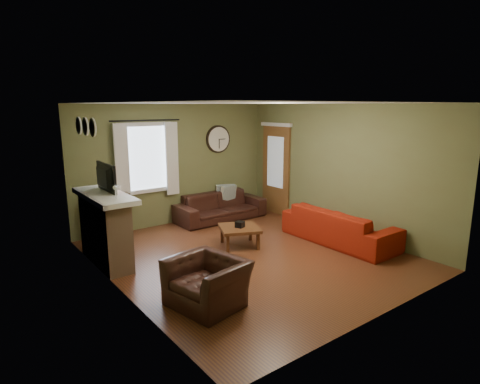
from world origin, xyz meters
TOP-DOWN VIEW (x-y plane):
  - floor at (0.00, 0.00)m, footprint 4.60×5.20m
  - ceiling at (0.00, 0.00)m, footprint 4.60×5.20m
  - wall_left at (-2.30, 0.00)m, footprint 0.00×5.20m
  - wall_right at (2.30, 0.00)m, footprint 0.00×5.20m
  - wall_back at (0.00, 2.60)m, footprint 4.60×0.00m
  - wall_front at (0.00, -2.60)m, footprint 4.60×0.00m
  - fireplace at (-2.10, 1.15)m, footprint 0.40×1.40m
  - firebox at (-1.91, 1.15)m, footprint 0.04×0.60m
  - mantel at (-2.07, 1.15)m, footprint 0.58×1.60m
  - tv at (-2.05, 1.30)m, footprint 0.08×0.60m
  - tv_screen at (-1.97, 1.30)m, footprint 0.02×0.62m
  - medallion_left at (-2.28, 0.80)m, footprint 0.28×0.28m
  - medallion_mid at (-2.28, 1.15)m, footprint 0.28×0.28m
  - medallion_right at (-2.28, 1.50)m, footprint 0.28×0.28m
  - window_pane at (-0.70, 2.58)m, footprint 1.00×0.02m
  - curtain_rod at (-0.70, 2.48)m, footprint 0.03×0.03m
  - curtain_left at (-1.25, 2.48)m, footprint 0.28×0.04m
  - curtain_right at (-0.15, 2.48)m, footprint 0.28×0.04m
  - wall_clock at (1.10, 2.55)m, footprint 0.64×0.06m
  - door at (2.27, 1.85)m, footprint 0.05×0.90m
  - bookshelf at (-1.57, 2.42)m, footprint 0.73×0.31m
  - book at (-1.59, 2.62)m, footprint 0.19×0.25m
  - sofa_brown at (0.88, 2.17)m, footprint 2.09×0.82m
  - pillow_left at (1.20, 2.32)m, footprint 0.38×0.13m
  - pillow_right at (1.17, 2.45)m, footprint 0.38×0.24m
  - sofa_red at (1.80, -0.48)m, footprint 0.88×2.25m
  - armchair at (-1.53, -1.05)m, footprint 1.00×1.09m
  - coffee_table at (0.15, 0.48)m, footprint 0.92×0.92m
  - tissue_box at (0.14, 0.46)m, footprint 0.19×0.19m
  - wine_glass_a at (-2.05, 0.65)m, footprint 0.07×0.07m
  - wine_glass_b at (-2.05, 0.69)m, footprint 0.07×0.07m

SIDE VIEW (x-z plane):
  - floor at x=0.00m, z-range 0.00..0.00m
  - coffee_table at x=0.15m, z-range 0.00..0.37m
  - firebox at x=-1.91m, z-range 0.02..0.57m
  - sofa_brown at x=0.88m, z-range 0.00..0.61m
  - armchair at x=-1.53m, z-range 0.00..0.62m
  - sofa_red at x=1.80m, z-range 0.00..0.66m
  - tissue_box at x=0.14m, z-range 0.35..0.45m
  - bookshelf at x=-1.57m, z-range 0.00..0.87m
  - fireplace at x=-2.10m, z-range 0.00..1.10m
  - pillow_left at x=1.20m, z-range 0.36..0.74m
  - pillow_right at x=1.17m, z-range 0.37..0.73m
  - book at x=-1.59m, z-range 0.95..0.97m
  - door at x=2.27m, z-range 0.00..2.10m
  - mantel at x=-2.07m, z-range 1.10..1.18m
  - wine_glass_a at x=-2.05m, z-range 1.18..1.37m
  - wine_glass_b at x=-2.05m, z-range 1.18..1.38m
  - wall_left at x=-2.30m, z-range 0.00..2.60m
  - wall_right at x=2.30m, z-range 0.00..2.60m
  - wall_back at x=0.00m, z-range 0.00..2.60m
  - wall_front at x=0.00m, z-range 0.00..2.60m
  - tv at x=-2.05m, z-range 1.18..1.53m
  - tv_screen at x=-1.97m, z-range 1.23..1.59m
  - curtain_left at x=-1.25m, z-range 0.67..2.23m
  - curtain_right at x=-0.15m, z-range 0.67..2.23m
  - window_pane at x=-0.70m, z-range 0.85..2.15m
  - wall_clock at x=1.10m, z-range 1.48..2.12m
  - medallion_left at x=-2.28m, z-range 2.24..2.26m
  - medallion_mid at x=-2.28m, z-range 2.24..2.26m
  - medallion_right at x=-2.28m, z-range 2.24..2.26m
  - curtain_rod at x=-0.70m, z-range 1.52..3.02m
  - ceiling at x=0.00m, z-range 2.60..2.60m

